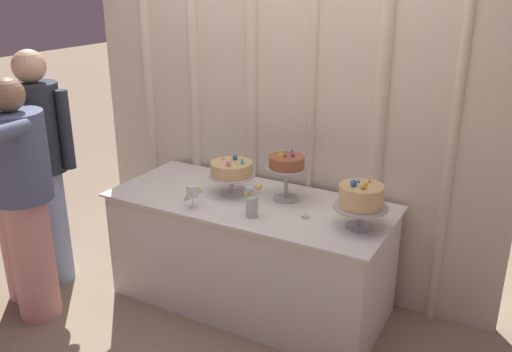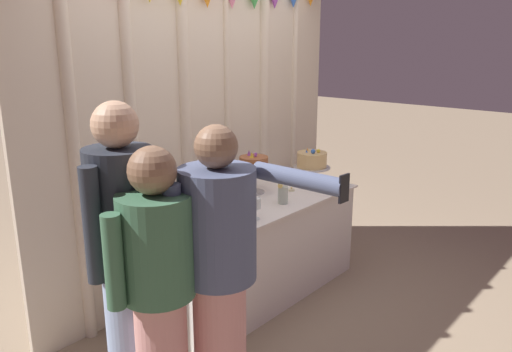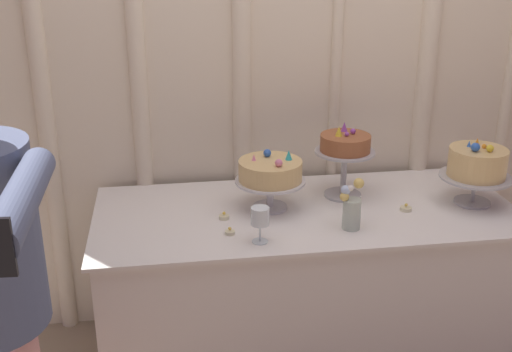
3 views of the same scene
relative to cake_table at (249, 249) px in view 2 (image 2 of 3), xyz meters
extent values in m
plane|color=gray|center=(0.00, -0.10, -0.38)|extent=(24.00, 24.00, 0.00)
cube|color=beige|center=(0.00, 0.46, 0.96)|extent=(3.10, 0.04, 2.69)
cylinder|color=beige|center=(-1.15, 0.44, 0.96)|extent=(0.08, 0.08, 2.69)
cylinder|color=beige|center=(-0.71, 0.44, 0.96)|extent=(0.08, 0.08, 2.69)
cylinder|color=beige|center=(-0.23, 0.44, 0.96)|extent=(0.09, 0.09, 2.69)
cylinder|color=beige|center=(0.23, 0.44, 0.96)|extent=(0.05, 0.05, 2.69)
cylinder|color=beige|center=(0.69, 0.44, 0.96)|extent=(0.09, 0.09, 2.69)
cylinder|color=beige|center=(1.14, 0.44, 0.96)|extent=(0.06, 0.06, 2.69)
cube|color=white|center=(0.00, 0.00, -0.01)|extent=(1.81, 0.75, 0.75)
cube|color=white|center=(0.00, 0.00, 0.38)|extent=(1.86, 0.80, 0.01)
cylinder|color=silver|center=(-0.16, 0.04, 0.39)|extent=(0.15, 0.15, 0.01)
cylinder|color=silver|center=(-0.16, 0.04, 0.45)|extent=(0.03, 0.03, 0.11)
cylinder|color=silver|center=(-0.16, 0.04, 0.51)|extent=(0.31, 0.31, 0.01)
cylinder|color=#DBB775|center=(-0.16, 0.04, 0.56)|extent=(0.28, 0.28, 0.09)
cone|color=#2DB2B7|center=(-0.08, 0.04, 0.63)|extent=(0.03, 0.03, 0.04)
sphere|color=blue|center=(-0.16, 0.09, 0.62)|extent=(0.03, 0.03, 0.03)
cone|color=pink|center=(-0.23, 0.05, 0.62)|extent=(0.02, 0.02, 0.03)
sphere|color=pink|center=(-0.14, -0.04, 0.62)|extent=(0.03, 0.03, 0.03)
cylinder|color=#B2B2B7|center=(0.20, 0.13, 0.39)|extent=(0.17, 0.17, 0.01)
cylinder|color=#B2B2B7|center=(0.20, 0.13, 0.49)|extent=(0.03, 0.03, 0.20)
cylinder|color=#B2B2B7|center=(0.20, 0.13, 0.60)|extent=(0.27, 0.27, 0.01)
cylinder|color=#995633|center=(0.20, 0.13, 0.64)|extent=(0.23, 0.23, 0.07)
sphere|color=purple|center=(0.24, 0.14, 0.69)|extent=(0.03, 0.03, 0.03)
cone|color=purple|center=(0.21, 0.19, 0.70)|extent=(0.03, 0.03, 0.04)
cone|color=yellow|center=(0.17, 0.12, 0.70)|extent=(0.03, 0.03, 0.05)
sphere|color=purple|center=(0.20, 0.11, 0.69)|extent=(0.02, 0.02, 0.02)
cylinder|color=#B2B2B7|center=(0.76, -0.05, 0.39)|extent=(0.16, 0.16, 0.01)
cylinder|color=#B2B2B7|center=(0.76, -0.05, 0.45)|extent=(0.02, 0.02, 0.11)
cylinder|color=#B2B2B7|center=(0.76, -0.05, 0.51)|extent=(0.32, 0.32, 0.01)
cylinder|color=#DBB775|center=(0.76, -0.05, 0.58)|extent=(0.25, 0.25, 0.13)
sphere|color=orange|center=(0.78, -0.05, 0.65)|extent=(0.02, 0.02, 0.02)
cone|color=orange|center=(0.78, 0.02, 0.66)|extent=(0.02, 0.02, 0.03)
cone|color=blue|center=(0.73, -0.01, 0.66)|extent=(0.02, 0.02, 0.03)
sphere|color=blue|center=(0.72, -0.08, 0.66)|extent=(0.04, 0.04, 0.04)
sphere|color=yellow|center=(0.78, -0.09, 0.66)|extent=(0.03, 0.03, 0.03)
cylinder|color=silver|center=(-0.25, -0.28, 0.38)|extent=(0.06, 0.06, 0.00)
cylinder|color=silver|center=(-0.25, -0.28, 0.42)|extent=(0.01, 0.01, 0.07)
cylinder|color=silver|center=(-0.25, -0.28, 0.49)|extent=(0.07, 0.07, 0.07)
cylinder|color=#B2C1B2|center=(0.14, -0.21, 0.45)|extent=(0.07, 0.07, 0.13)
sphere|color=#E5C666|center=(0.10, -0.21, 0.53)|extent=(0.04, 0.04, 0.04)
sphere|color=white|center=(0.13, -0.22, 0.56)|extent=(0.03, 0.03, 0.03)
sphere|color=#E5C666|center=(0.17, -0.19, 0.57)|extent=(0.04, 0.04, 0.04)
sphere|color=silver|center=(0.11, -0.21, 0.55)|extent=(0.04, 0.04, 0.04)
cylinder|color=beige|center=(-0.37, -0.04, 0.39)|extent=(0.04, 0.04, 0.02)
sphere|color=#F9CC4C|center=(-0.37, -0.04, 0.41)|extent=(0.01, 0.01, 0.01)
cylinder|color=beige|center=(-0.36, -0.19, 0.39)|extent=(0.04, 0.04, 0.01)
sphere|color=#F9CC4C|center=(-0.36, -0.19, 0.41)|extent=(0.01, 0.01, 0.01)
cylinder|color=beige|center=(0.43, -0.08, 0.39)|extent=(0.05, 0.05, 0.02)
sphere|color=#F9CC4C|center=(0.43, -0.08, 0.41)|extent=(0.01, 0.01, 0.01)
cylinder|color=#93ADD6|center=(-1.41, -0.43, 0.05)|extent=(0.30, 0.30, 0.86)
cylinder|color=#282D38|center=(-1.41, -0.43, 0.78)|extent=(0.41, 0.41, 0.62)
sphere|color=tan|center=(-1.41, -0.43, 1.20)|extent=(0.22, 0.22, 0.22)
cylinder|color=#282D38|center=(-1.61, -0.49, 0.78)|extent=(0.08, 0.08, 0.54)
cylinder|color=#282D38|center=(-1.22, -0.36, 0.78)|extent=(0.08, 0.08, 0.54)
cylinder|color=#3D6B4C|center=(-1.43, -0.70, 0.68)|extent=(0.37, 0.37, 0.48)
sphere|color=#846047|center=(-1.43, -0.70, 1.03)|extent=(0.22, 0.22, 0.22)
cylinder|color=#3D6B4C|center=(-1.64, -0.68, 0.67)|extent=(0.08, 0.08, 0.43)
cylinder|color=#3D6B4C|center=(-1.21, -0.71, 0.67)|extent=(0.08, 0.08, 0.43)
cylinder|color=#4C5675|center=(-1.15, -0.81, 0.73)|extent=(0.45, 0.45, 0.55)
sphere|color=#846047|center=(-1.15, -0.81, 1.11)|extent=(0.20, 0.20, 0.20)
cylinder|color=#4C5675|center=(-1.37, -0.75, 0.72)|extent=(0.08, 0.08, 0.48)
cylinder|color=#4C5675|center=(-0.93, -1.12, 0.97)|extent=(0.08, 0.48, 0.08)
cube|color=black|center=(-0.93, -1.36, 0.97)|extent=(0.06, 0.01, 0.12)
camera|label=1|loc=(1.62, -2.84, 1.76)|focal=38.20mm
camera|label=2|loc=(-2.75, -2.42, 1.59)|focal=35.72mm
camera|label=3|loc=(-0.61, -2.49, 1.52)|focal=44.27mm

